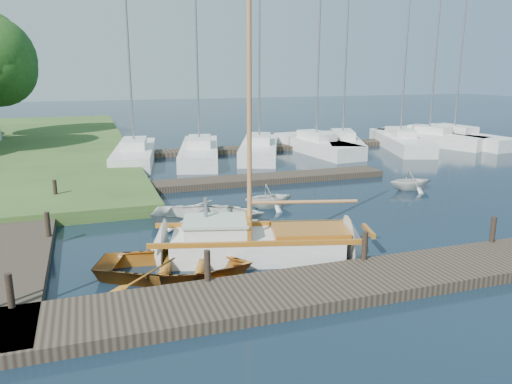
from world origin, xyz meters
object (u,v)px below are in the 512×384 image
object	(u,v)px
mooring_post_4	(48,224)
marina_boat_5	(400,140)
tender_d	(411,179)
tender_b	(269,195)
mooring_post_1	(207,266)
marina_boat_1	(199,151)
marina_boat_2	(259,148)
mooring_post_2	(365,246)
sailboat	(262,246)
mooring_post_3	(493,229)
tender_a	(209,212)
marina_boat_7	(454,136)
marina_boat_4	(342,143)
mooring_post_5	(55,189)
dinghy	(175,261)
marina_boat_0	(135,153)
mooring_post_0	(10,291)
marina_boat_6	(429,137)
marina_boat_3	(316,144)

from	to	relation	value
mooring_post_4	marina_boat_5	world-z (taller)	marina_boat_5
tender_d	tender_b	bearing A→B (deg)	103.31
marina_boat_5	mooring_post_1	bearing A→B (deg)	153.43
marina_boat_1	marina_boat_5	size ratio (longest dim) A/B	1.02
marina_boat_2	mooring_post_2	bearing A→B (deg)	-168.82
mooring_post_4	sailboat	world-z (taller)	sailboat
mooring_post_3	tender_a	size ratio (longest dim) A/B	0.20
marina_boat_7	marina_boat_4	bearing A→B (deg)	84.37
mooring_post_3	marina_boat_2	size ratio (longest dim) A/B	0.07
mooring_post_4	tender_d	world-z (taller)	mooring_post_4
mooring_post_1	mooring_post_4	world-z (taller)	same
mooring_post_1	mooring_post_5	distance (m)	10.77
tender_b	marina_boat_4	distance (m)	15.69
dinghy	marina_boat_0	distance (m)	18.08
mooring_post_1	tender_b	world-z (taller)	mooring_post_1
mooring_post_1	dinghy	distance (m)	1.37
mooring_post_0	tender_a	size ratio (longest dim) A/B	0.20
marina_boat_6	mooring_post_3	bearing A→B (deg)	124.56
marina_boat_0	marina_boat_3	distance (m)	12.03
mooring_post_5	marina_boat_4	bearing A→B (deg)	26.58
marina_boat_5	marina_boat_3	bearing A→B (deg)	105.54
mooring_post_1	mooring_post_3	size ratio (longest dim) A/B	1.00
marina_boat_1	marina_boat_7	world-z (taller)	marina_boat_7
marina_boat_6	dinghy	bearing A→B (deg)	106.95
mooring_post_0	marina_boat_4	bearing A→B (deg)	45.66
tender_b	mooring_post_1	bearing A→B (deg)	146.95
mooring_post_0	marina_boat_0	bearing A→B (deg)	76.63
sailboat	marina_boat_2	xyz separation A→B (m)	(5.81, 16.90, 0.23)
tender_b	mooring_post_4	bearing A→B (deg)	101.52
mooring_post_5	marina_boat_7	world-z (taller)	marina_boat_7
mooring_post_0	mooring_post_2	size ratio (longest dim) A/B	1.00
mooring_post_3	sailboat	size ratio (longest dim) A/B	0.08
mooring_post_4	marina_boat_0	bearing A→B (deg)	74.05
marina_boat_3	marina_boat_7	size ratio (longest dim) A/B	0.98
mooring_post_1	marina_boat_5	bearing A→B (deg)	45.25
tender_a	marina_boat_5	distance (m)	21.54
marina_boat_5	marina_boat_7	size ratio (longest dim) A/B	0.85
marina_boat_1	mooring_post_4	bearing A→B (deg)	164.02
mooring_post_0	marina_boat_2	bearing A→B (deg)	56.48
mooring_post_2	mooring_post_3	distance (m)	4.50
tender_d	marina_boat_0	xyz separation A→B (m)	(-11.49, 11.58, 0.03)
tender_b	marina_boat_1	distance (m)	11.90
marina_boat_1	marina_boat_0	bearing A→B (deg)	97.53
mooring_post_5	marina_boat_2	distance (m)	14.80
marina_boat_4	mooring_post_4	bearing A→B (deg)	149.99
marina_boat_2	tender_d	bearing A→B (deg)	-140.23
mooring_post_1	marina_boat_0	size ratio (longest dim) A/B	0.07
mooring_post_5	marina_boat_7	xyz separation A→B (m)	(27.72, 9.32, -0.13)
mooring_post_2	marina_boat_2	distance (m)	19.07
marina_boat_0	marina_boat_4	xyz separation A→B (m)	(14.07, -0.19, -0.00)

